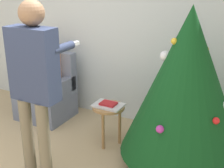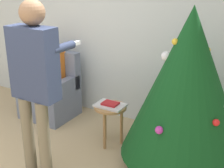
% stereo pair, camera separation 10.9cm
% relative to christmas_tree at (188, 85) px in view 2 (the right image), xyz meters
% --- Properties ---
extents(wall_back, '(8.00, 0.06, 2.70)m').
position_rel_christmas_tree_xyz_m(wall_back, '(-1.36, 0.80, 0.39)').
color(wall_back, silver).
rests_on(wall_back, ground_plane).
extents(christmas_tree, '(1.33, 1.33, 1.75)m').
position_rel_christmas_tree_xyz_m(christmas_tree, '(0.00, 0.00, 0.00)').
color(christmas_tree, brown).
rests_on(christmas_tree, ground_plane).
extents(armchair, '(0.70, 0.64, 0.94)m').
position_rel_christmas_tree_xyz_m(armchair, '(-2.09, 0.32, -0.63)').
color(armchair, slate).
rests_on(armchair, ground_plane).
extents(person_seated, '(0.36, 0.46, 1.22)m').
position_rel_christmas_tree_xyz_m(person_seated, '(-2.09, 0.29, -0.30)').
color(person_seated, '#6B604C').
rests_on(person_seated, ground_plane).
extents(person_standing, '(0.48, 0.57, 1.81)m').
position_rel_christmas_tree_xyz_m(person_standing, '(-1.22, -0.87, 0.14)').
color(person_standing, '#6B604C').
rests_on(person_standing, ground_plane).
extents(side_stool, '(0.39, 0.39, 0.51)m').
position_rel_christmas_tree_xyz_m(side_stool, '(-0.92, 0.02, -0.54)').
color(side_stool, '#A37547').
rests_on(side_stool, ground_plane).
extents(laptop, '(0.35, 0.26, 0.02)m').
position_rel_christmas_tree_xyz_m(laptop, '(-0.92, 0.02, -0.44)').
color(laptop, silver).
rests_on(laptop, side_stool).
extents(book, '(0.19, 0.14, 0.02)m').
position_rel_christmas_tree_xyz_m(book, '(-0.92, 0.02, -0.42)').
color(book, '#B21E23').
rests_on(book, laptop).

